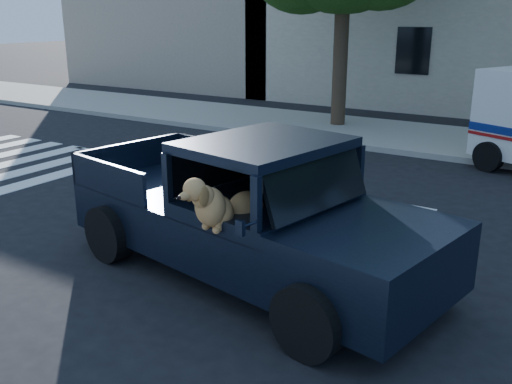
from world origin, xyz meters
TOP-DOWN VIEW (x-y plane):
  - ground at (0.00, 0.00)m, footprint 120.00×120.00m
  - far_sidewalk at (0.00, 9.20)m, footprint 60.00×4.00m
  - lane_stripes at (2.00, 3.40)m, footprint 21.60×0.14m
  - crosswalk at (-9.25, 1.50)m, footprint 5.50×4.00m
  - building_left at (-15.00, 16.50)m, footprint 12.00×6.00m
  - pickup_truck at (-0.74, -0.62)m, footprint 5.67×3.22m

SIDE VIEW (x-z plane):
  - ground at x=0.00m, z-range 0.00..0.00m
  - lane_stripes at x=2.00m, z-range 0.00..0.01m
  - crosswalk at x=-9.25m, z-range 0.00..0.01m
  - far_sidewalk at x=0.00m, z-range 0.00..0.15m
  - pickup_truck at x=-0.74m, z-range -0.31..1.61m
  - building_left at x=-15.00m, z-range 0.00..8.00m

